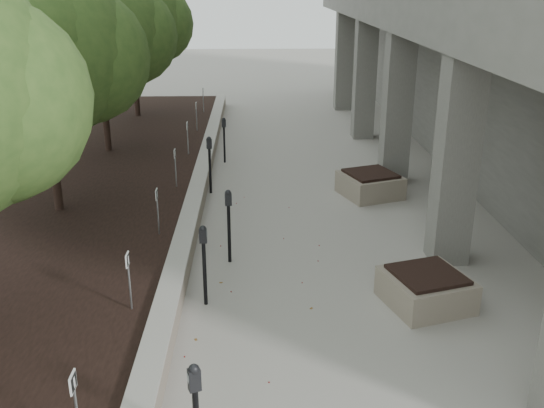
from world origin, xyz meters
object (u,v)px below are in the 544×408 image
object	(u,v)px
crabapple_tree_5	(132,41)
parking_meter_5	(224,140)
planter_front	(426,288)
parking_meter_2	(204,266)
parking_meter_3	(229,226)
crabapple_tree_4	(100,58)
parking_meter_4	(210,165)
crabapple_tree_3	(44,88)
planter_back	(370,184)

from	to	relation	value
crabapple_tree_5	parking_meter_5	distance (m)	6.60
crabapple_tree_5	planter_front	xyz separation A→B (m)	(7.30, -13.79, -2.82)
parking_meter_2	planter_front	size ratio (longest dim) A/B	1.14
parking_meter_3	parking_meter_5	world-z (taller)	parking_meter_3
crabapple_tree_4	crabapple_tree_5	xyz separation A→B (m)	(0.00, 5.00, 0.00)
parking_meter_5	planter_front	bearing A→B (deg)	-78.02
crabapple_tree_5	parking_meter_4	size ratio (longest dim) A/B	3.59
crabapple_tree_4	planter_front	bearing A→B (deg)	-50.28
crabapple_tree_3	crabapple_tree_5	xyz separation A→B (m)	(0.00, 10.00, 0.00)
parking_meter_2	parking_meter_3	distance (m)	1.71
crabapple_tree_3	crabapple_tree_5	distance (m)	10.00
crabapple_tree_4	crabapple_tree_5	size ratio (longest dim) A/B	1.00
parking_meter_5	planter_front	xyz separation A→B (m)	(3.81, -8.75, -0.39)
crabapple_tree_4	planter_back	size ratio (longest dim) A/B	4.06
parking_meter_2	planter_front	distance (m)	3.79
parking_meter_3	planter_back	xyz separation A→B (m)	(3.47, 3.83, -0.44)
crabapple_tree_3	crabapple_tree_4	distance (m)	5.00
parking_meter_2	planter_back	xyz separation A→B (m)	(3.83, 5.50, -0.42)
parking_meter_4	parking_meter_2	bearing A→B (deg)	-101.87
crabapple_tree_3	crabapple_tree_4	world-z (taller)	same
crabapple_tree_4	parking_meter_4	distance (m)	4.94
crabapple_tree_5	parking_meter_2	xyz separation A→B (m)	(3.54, -13.68, -2.39)
crabapple_tree_4	parking_meter_4	xyz separation A→B (m)	(3.25, -2.87, -2.36)
crabapple_tree_4	crabapple_tree_3	bearing A→B (deg)	-90.00
crabapple_tree_5	parking_meter_2	world-z (taller)	crabapple_tree_5
parking_meter_2	crabapple_tree_5	bearing A→B (deg)	106.28
crabapple_tree_4	planter_back	world-z (taller)	crabapple_tree_4
parking_meter_3	planter_front	size ratio (longest dim) A/B	1.17
crabapple_tree_4	parking_meter_4	world-z (taller)	crabapple_tree_4
crabapple_tree_3	parking_meter_2	xyz separation A→B (m)	(3.54, -3.68, -2.39)
crabapple_tree_3	planter_back	distance (m)	8.09
parking_meter_5	crabapple_tree_5	bearing A→B (deg)	113.15
crabapple_tree_5	parking_meter_2	size ratio (longest dim) A/B	3.72
crabapple_tree_4	parking_meter_5	bearing A→B (deg)	-0.72
crabapple_tree_4	parking_meter_5	size ratio (longest dim) A/B	3.93
parking_meter_5	planter_back	world-z (taller)	parking_meter_5
crabapple_tree_3	parking_meter_5	size ratio (longest dim) A/B	3.93
crabapple_tree_4	crabapple_tree_5	bearing A→B (deg)	90.00
crabapple_tree_3	crabapple_tree_4	bearing A→B (deg)	90.00
crabapple_tree_3	planter_front	distance (m)	8.70
crabapple_tree_4	parking_meter_2	bearing A→B (deg)	-67.82
crabapple_tree_5	planter_back	world-z (taller)	crabapple_tree_5
crabapple_tree_4	planter_back	bearing A→B (deg)	-23.36
parking_meter_3	planter_front	distance (m)	3.88
parking_meter_2	planter_front	bearing A→B (deg)	0.10
crabapple_tree_3	parking_meter_2	distance (m)	5.64
crabapple_tree_3	parking_meter_3	xyz separation A→B (m)	(3.89, -2.01, -2.37)
crabapple_tree_5	parking_meter_5	bearing A→B (deg)	-55.29
crabapple_tree_5	planter_back	bearing A→B (deg)	-48.00
crabapple_tree_5	parking_meter_3	world-z (taller)	crabapple_tree_5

